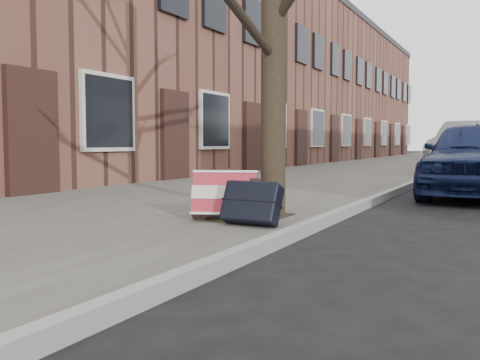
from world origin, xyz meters
The scene contains 8 objects.
ground centered at (0.00, 0.00, 0.00)m, with size 120.00×120.00×0.00m, color black.
near_sidewalk centered at (-3.70, 15.00, 0.06)m, with size 5.00×70.00×0.12m, color #65625B.
house_near centered at (-9.60, 16.00, 3.50)m, with size 6.80×40.00×7.00m, color brown.
dirt_patch centered at (-2.00, 1.20, 0.13)m, with size 0.85×0.85×0.01m, color black.
suitcase_red centered at (-2.09, 0.90, 0.38)m, with size 0.67×0.19×0.49m, color maroon.
suitcase_navy centered at (-1.67, 0.69, 0.35)m, with size 0.59×0.19×0.42m, color black.
car_near_front centered at (0.07, 6.04, 0.68)m, with size 1.60×3.98×1.36m, color #141F4B.
car_near_mid centered at (-0.34, 12.30, 0.78)m, with size 1.65×4.73×1.56m, color #A2A5AA.
Camera 1 is at (0.61, -4.03, 0.94)m, focal length 40.00 mm.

